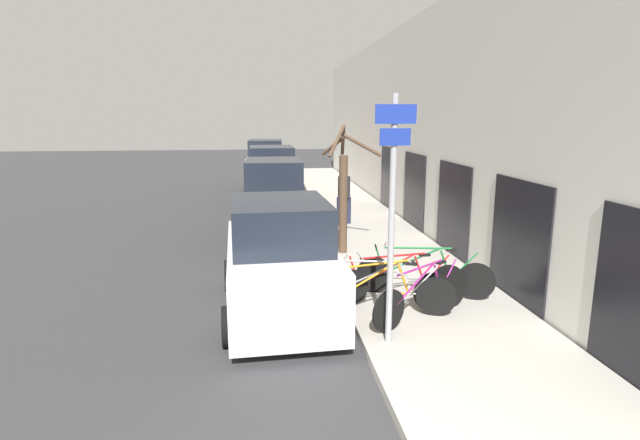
{
  "coord_description": "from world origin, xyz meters",
  "views": [
    {
      "loc": [
        -0.49,
        -2.56,
        3.56
      ],
      "look_at": [
        0.7,
        7.46,
        1.44
      ],
      "focal_mm": 28.0,
      "sensor_mm": 36.0,
      "label": 1
    }
  ],
  "objects_px": {
    "bicycle_0": "(424,296)",
    "parked_car_0": "(280,262)",
    "bicycle_4": "(424,275)",
    "bicycle_1": "(382,293)",
    "bicycle_2": "(385,289)",
    "parked_car_2": "(272,179)",
    "parked_car_3": "(266,166)",
    "signpost": "(392,210)",
    "street_tree": "(343,193)",
    "bicycle_3": "(399,282)",
    "parked_car_1": "(275,203)",
    "pedestrian_near": "(344,192)"
  },
  "relations": [
    {
      "from": "parked_car_0",
      "to": "parked_car_2",
      "type": "xyz_separation_m",
      "value": [
        0.11,
        11.27,
        0.1
      ]
    },
    {
      "from": "bicycle_2",
      "to": "bicycle_1",
      "type": "bearing_deg",
      "value": 171.49
    },
    {
      "from": "bicycle_2",
      "to": "street_tree",
      "type": "xyz_separation_m",
      "value": [
        -0.09,
        3.96,
        1.11
      ]
    },
    {
      "from": "bicycle_4",
      "to": "bicycle_1",
      "type": "bearing_deg",
      "value": 148.37
    },
    {
      "from": "bicycle_0",
      "to": "parked_car_2",
      "type": "height_order",
      "value": "parked_car_2"
    },
    {
      "from": "bicycle_3",
      "to": "parked_car_1",
      "type": "bearing_deg",
      "value": 18.2
    },
    {
      "from": "parked_car_0",
      "to": "parked_car_2",
      "type": "relative_size",
      "value": 0.97
    },
    {
      "from": "street_tree",
      "to": "parked_car_3",
      "type": "bearing_deg",
      "value": 97.77
    },
    {
      "from": "bicycle_1",
      "to": "parked_car_2",
      "type": "relative_size",
      "value": 0.59
    },
    {
      "from": "bicycle_2",
      "to": "bicycle_4",
      "type": "height_order",
      "value": "bicycle_4"
    },
    {
      "from": "bicycle_1",
      "to": "bicycle_2",
      "type": "relative_size",
      "value": 1.11
    },
    {
      "from": "parked_car_0",
      "to": "parked_car_1",
      "type": "distance_m",
      "value": 5.65
    },
    {
      "from": "parked_car_0",
      "to": "bicycle_2",
      "type": "bearing_deg",
      "value": -20.04
    },
    {
      "from": "bicycle_1",
      "to": "bicycle_3",
      "type": "relative_size",
      "value": 1.01
    },
    {
      "from": "pedestrian_near",
      "to": "parked_car_2",
      "type": "bearing_deg",
      "value": -58.94
    },
    {
      "from": "pedestrian_near",
      "to": "street_tree",
      "type": "height_order",
      "value": "street_tree"
    },
    {
      "from": "bicycle_0",
      "to": "pedestrian_near",
      "type": "height_order",
      "value": "pedestrian_near"
    },
    {
      "from": "bicycle_2",
      "to": "parked_car_0",
      "type": "xyz_separation_m",
      "value": [
        -1.81,
        0.56,
        0.41
      ]
    },
    {
      "from": "street_tree",
      "to": "parked_car_0",
      "type": "bearing_deg",
      "value": -116.86
    },
    {
      "from": "signpost",
      "to": "parked_car_2",
      "type": "relative_size",
      "value": 0.85
    },
    {
      "from": "bicycle_0",
      "to": "bicycle_1",
      "type": "relative_size",
      "value": 0.8
    },
    {
      "from": "street_tree",
      "to": "bicycle_4",
      "type": "bearing_deg",
      "value": -72.57
    },
    {
      "from": "bicycle_1",
      "to": "pedestrian_near",
      "type": "relative_size",
      "value": 1.48
    },
    {
      "from": "bicycle_3",
      "to": "bicycle_1",
      "type": "bearing_deg",
      "value": 138.05
    },
    {
      "from": "bicycle_0",
      "to": "parked_car_0",
      "type": "height_order",
      "value": "parked_car_0"
    },
    {
      "from": "bicycle_0",
      "to": "parked_car_2",
      "type": "relative_size",
      "value": 0.47
    },
    {
      "from": "bicycle_4",
      "to": "parked_car_2",
      "type": "bearing_deg",
      "value": 32.56
    },
    {
      "from": "pedestrian_near",
      "to": "bicycle_1",
      "type": "bearing_deg",
      "value": 90.52
    },
    {
      "from": "signpost",
      "to": "bicycle_2",
      "type": "bearing_deg",
      "value": 79.15
    },
    {
      "from": "parked_car_2",
      "to": "bicycle_0",
      "type": "bearing_deg",
      "value": -80.79
    },
    {
      "from": "bicycle_1",
      "to": "street_tree",
      "type": "relative_size",
      "value": 0.81
    },
    {
      "from": "bicycle_1",
      "to": "parked_car_1",
      "type": "height_order",
      "value": "parked_car_1"
    },
    {
      "from": "bicycle_4",
      "to": "parked_car_2",
      "type": "relative_size",
      "value": 0.57
    },
    {
      "from": "bicycle_0",
      "to": "parked_car_0",
      "type": "xyz_separation_m",
      "value": [
        -2.4,
        0.95,
        0.4
      ]
    },
    {
      "from": "parked_car_3",
      "to": "street_tree",
      "type": "xyz_separation_m",
      "value": [
        1.77,
        -12.97,
        0.58
      ]
    },
    {
      "from": "parked_car_1",
      "to": "bicycle_4",
      "type": "bearing_deg",
      "value": -62.33
    },
    {
      "from": "parked_car_2",
      "to": "bicycle_2",
      "type": "bearing_deg",
      "value": -83.19
    },
    {
      "from": "bicycle_0",
      "to": "street_tree",
      "type": "relative_size",
      "value": 0.64
    },
    {
      "from": "parked_car_0",
      "to": "pedestrian_near",
      "type": "distance_m",
      "value": 7.18
    },
    {
      "from": "bicycle_1",
      "to": "parked_car_3",
      "type": "bearing_deg",
      "value": -0.3
    },
    {
      "from": "signpost",
      "to": "parked_car_0",
      "type": "bearing_deg",
      "value": 132.21
    },
    {
      "from": "signpost",
      "to": "bicycle_3",
      "type": "height_order",
      "value": "signpost"
    },
    {
      "from": "bicycle_3",
      "to": "bicycle_4",
      "type": "xyz_separation_m",
      "value": [
        0.57,
        0.3,
        0.01
      ]
    },
    {
      "from": "pedestrian_near",
      "to": "street_tree",
      "type": "xyz_separation_m",
      "value": [
        -0.58,
        -3.39,
        0.51
      ]
    },
    {
      "from": "signpost",
      "to": "street_tree",
      "type": "bearing_deg",
      "value": 88.48
    },
    {
      "from": "bicycle_2",
      "to": "parked_car_3",
      "type": "relative_size",
      "value": 0.55
    },
    {
      "from": "bicycle_3",
      "to": "street_tree",
      "type": "relative_size",
      "value": 0.8
    },
    {
      "from": "bicycle_4",
      "to": "pedestrian_near",
      "type": "height_order",
      "value": "pedestrian_near"
    },
    {
      "from": "signpost",
      "to": "parked_car_0",
      "type": "distance_m",
      "value": 2.67
    },
    {
      "from": "parked_car_0",
      "to": "parked_car_1",
      "type": "xyz_separation_m",
      "value": [
        0.08,
        5.65,
        0.11
      ]
    }
  ]
}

